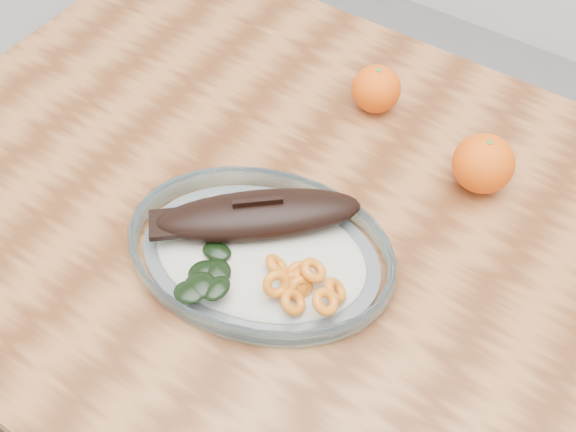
{
  "coord_description": "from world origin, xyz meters",
  "views": [
    {
      "loc": [
        0.26,
        -0.48,
        1.47
      ],
      "look_at": [
        -0.05,
        -0.02,
        0.77
      ],
      "focal_mm": 45.0,
      "sensor_mm": 36.0,
      "label": 1
    }
  ],
  "objects_px": {
    "dining_table": "(325,275)",
    "orange_right": "(483,164)",
    "plated_meal": "(260,248)",
    "orange_left": "(376,89)"
  },
  "relations": [
    {
      "from": "orange_left",
      "to": "orange_right",
      "type": "height_order",
      "value": "orange_right"
    },
    {
      "from": "orange_right",
      "to": "plated_meal",
      "type": "bearing_deg",
      "value": -123.57
    },
    {
      "from": "plated_meal",
      "to": "orange_right",
      "type": "xyz_separation_m",
      "value": [
        0.17,
        0.25,
        0.02
      ]
    },
    {
      "from": "dining_table",
      "to": "orange_right",
      "type": "height_order",
      "value": "orange_right"
    },
    {
      "from": "plated_meal",
      "to": "orange_left",
      "type": "distance_m",
      "value": 0.31
    },
    {
      "from": "dining_table",
      "to": "orange_right",
      "type": "bearing_deg",
      "value": 55.19
    },
    {
      "from": "dining_table",
      "to": "orange_left",
      "type": "relative_size",
      "value": 17.31
    },
    {
      "from": "dining_table",
      "to": "plated_meal",
      "type": "bearing_deg",
      "value": -120.72
    },
    {
      "from": "orange_left",
      "to": "orange_right",
      "type": "distance_m",
      "value": 0.19
    },
    {
      "from": "dining_table",
      "to": "plated_meal",
      "type": "distance_m",
      "value": 0.15
    }
  ]
}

